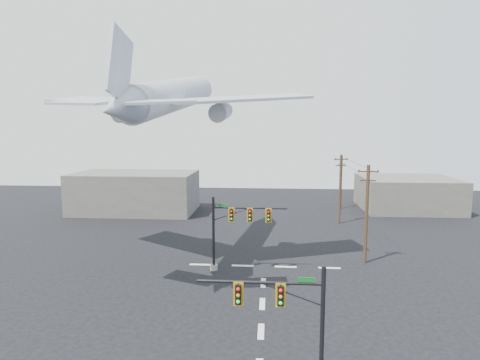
# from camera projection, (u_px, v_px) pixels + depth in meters

# --- Properties ---
(ground) EXTENTS (120.00, 120.00, 0.00)m
(ground) POSITION_uv_depth(u_px,v_px,m) (261.00, 331.00, 25.34)
(ground) COLOR black
(ground) RESTS_ON ground
(lane_markings) EXTENTS (14.00, 21.20, 0.01)m
(lane_markings) POSITION_uv_depth(u_px,v_px,m) (263.00, 296.00, 30.61)
(lane_markings) COLOR silver
(lane_markings) RESTS_ON ground
(signal_mast_near) EXTENTS (6.41, 0.69, 6.29)m
(signal_mast_near) POSITION_uv_depth(u_px,v_px,m) (295.00, 323.00, 19.41)
(signal_mast_near) COLOR gray
(signal_mast_near) RESTS_ON ground
(signal_mast_far) EXTENTS (6.86, 0.74, 6.72)m
(signal_mast_far) POSITION_uv_depth(u_px,v_px,m) (232.00, 229.00, 35.60)
(signal_mast_far) COLOR gray
(signal_mast_far) RESTS_ON ground
(utility_pole_a) EXTENTS (1.88, 0.35, 9.38)m
(utility_pole_a) POSITION_uv_depth(u_px,v_px,m) (367.00, 212.00, 37.52)
(utility_pole_a) COLOR #46311E
(utility_pole_a) RESTS_ON ground
(utility_pole_b) EXTENTS (1.85, 0.54, 9.25)m
(utility_pole_b) POSITION_uv_depth(u_px,v_px,m) (340.00, 188.00, 53.22)
(utility_pole_b) COLOR #46311E
(utility_pole_b) RESTS_ON ground
(utility_pole_c) EXTENTS (1.62, 0.81, 8.41)m
(utility_pole_c) POSITION_uv_depth(u_px,v_px,m) (341.00, 181.00, 63.06)
(utility_pole_c) COLOR #46311E
(utility_pole_c) RESTS_ON ground
(power_lines) EXTENTS (3.75, 25.94, 0.49)m
(power_lines) POSITION_uv_depth(u_px,v_px,m) (347.00, 162.00, 49.88)
(power_lines) COLOR black
(airliner) EXTENTS (25.72, 27.15, 7.15)m
(airliner) POSITION_uv_depth(u_px,v_px,m) (173.00, 96.00, 37.29)
(airliner) COLOR #AEB3BA
(building_left) EXTENTS (18.00, 10.00, 6.00)m
(building_left) POSITION_uv_depth(u_px,v_px,m) (135.00, 192.00, 61.03)
(building_left) COLOR #646058
(building_left) RESTS_ON ground
(building_right) EXTENTS (14.00, 12.00, 5.00)m
(building_right) POSITION_uv_depth(u_px,v_px,m) (407.00, 193.00, 62.91)
(building_right) COLOR #646058
(building_right) RESTS_ON ground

